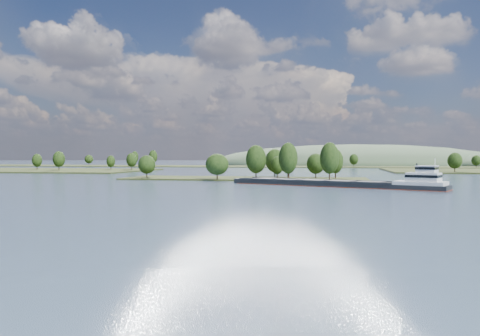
# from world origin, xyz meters

# --- Properties ---
(ground) EXTENTS (1800.00, 1800.00, 0.00)m
(ground) POSITION_xyz_m (0.00, 120.00, 0.00)
(ground) COLOR #314355
(ground) RESTS_ON ground
(tree_island) EXTENTS (100.00, 33.23, 15.51)m
(tree_island) POSITION_xyz_m (7.06, 177.86, 4.51)
(tree_island) COLOR #283115
(tree_island) RESTS_ON ground
(back_shoreline) EXTENTS (900.00, 60.00, 15.69)m
(back_shoreline) POSITION_xyz_m (7.87, 399.85, 0.74)
(back_shoreline) COLOR #283115
(back_shoreline) RESTS_ON ground
(hill_west) EXTENTS (320.00, 160.00, 44.00)m
(hill_west) POSITION_xyz_m (60.00, 500.00, 0.00)
(hill_west) COLOR #41563B
(hill_west) RESTS_ON ground
(cargo_barge) EXTENTS (68.31, 35.87, 9.58)m
(cargo_barge) POSITION_xyz_m (40.16, 139.67, 1.21)
(cargo_barge) COLOR black
(cargo_barge) RESTS_ON ground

